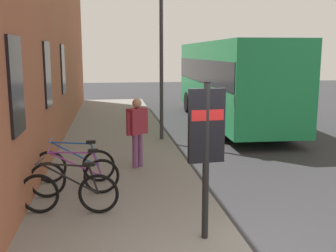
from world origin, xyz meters
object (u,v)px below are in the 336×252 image
transit_info_sign (206,136)px  street_lamp (161,43)px  bicycle_far_end (75,165)px  bicycle_by_door (75,177)px  city_bus (230,77)px  pedestrian_by_facade (137,126)px  bicycle_leaning_wall (69,192)px

transit_info_sign → street_lamp: 7.46m
bicycle_far_end → street_lamp: size_ratio=0.34×
bicycle_by_door → city_bus: size_ratio=0.17×
pedestrian_by_facade → street_lamp: (3.24, -1.02, 2.07)m
bicycle_leaning_wall → street_lamp: bearing=-22.0°
bicycle_leaning_wall → transit_info_sign: transit_info_sign is taller
bicycle_by_door → bicycle_far_end: size_ratio=1.00×
bicycle_far_end → city_bus: (7.57, -5.77, 1.41)m
bicycle_by_door → street_lamp: (5.10, -2.39, 2.73)m
bicycle_by_door → bicycle_leaning_wall: bearing=177.9°
city_bus → street_lamp: 4.87m
bicycle_leaning_wall → transit_info_sign: 2.78m
bicycle_leaning_wall → bicycle_far_end: size_ratio=0.99×
bicycle_by_door → city_bus: city_bus is taller
bicycle_far_end → pedestrian_by_facade: size_ratio=1.03×
bicycle_leaning_wall → bicycle_by_door: same height
pedestrian_by_facade → city_bus: bearing=-33.3°
bicycle_leaning_wall → street_lamp: 7.04m
bicycle_leaning_wall → bicycle_far_end: 1.77m
bicycle_far_end → pedestrian_by_facade: bearing=-55.3°
street_lamp → bicycle_leaning_wall: bearing=158.0°
transit_info_sign → city_bus: size_ratio=0.23×
bicycle_leaning_wall → city_bus: (9.34, -5.73, 1.41)m
transit_info_sign → city_bus: 11.22m
street_lamp → city_bus: bearing=-44.7°
bicycle_leaning_wall → city_bus: city_bus is taller
city_bus → pedestrian_by_facade: 7.90m
bicycle_far_end → pedestrian_by_facade: 1.88m
pedestrian_by_facade → transit_info_sign: bearing=-169.7°
city_bus → pedestrian_by_facade: bearing=146.7°
bicycle_far_end → transit_info_sign: 3.95m
bicycle_by_door → pedestrian_by_facade: 2.40m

